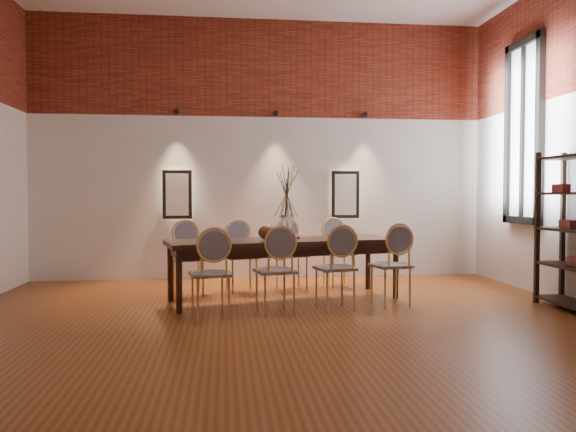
{
  "coord_description": "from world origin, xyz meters",
  "views": [
    {
      "loc": [
        -0.59,
        -5.23,
        1.29
      ],
      "look_at": [
        0.14,
        1.21,
        1.05
      ],
      "focal_mm": 35.0,
      "sensor_mm": 36.0,
      "label": 1
    }
  ],
  "objects": [
    {
      "name": "floor",
      "position": [
        0.0,
        0.0,
        -0.01
      ],
      "size": [
        7.0,
        7.0,
        0.02
      ],
      "primitive_type": "cube",
      "color": "brown",
      "rests_on": "ground"
    },
    {
      "name": "wall_back",
      "position": [
        0.0,
        3.55,
        2.0
      ],
      "size": [
        7.0,
        0.1,
        4.0
      ],
      "primitive_type": "cube",
      "color": "silver",
      "rests_on": "ground"
    },
    {
      "name": "brick_band_back",
      "position": [
        0.0,
        3.48,
        3.25
      ],
      "size": [
        7.0,
        0.02,
        1.5
      ],
      "primitive_type": "cube",
      "color": "maroon",
      "rests_on": "ground"
    },
    {
      "name": "niche_left",
      "position": [
        -1.3,
        3.45,
        1.3
      ],
      "size": [
        0.36,
        0.06,
        0.66
      ],
      "primitive_type": "cube",
      "color": "#FFEAC6",
      "rests_on": "wall_back"
    },
    {
      "name": "niche_right",
      "position": [
        1.3,
        3.45,
        1.3
      ],
      "size": [
        0.36,
        0.06,
        0.66
      ],
      "primitive_type": "cube",
      "color": "#FFEAC6",
      "rests_on": "wall_back"
    },
    {
      "name": "spot_fixture_left",
      "position": [
        -1.3,
        3.42,
        2.55
      ],
      "size": [
        0.08,
        0.1,
        0.08
      ],
      "primitive_type": "cylinder",
      "rotation": [
        1.57,
        0.0,
        0.0
      ],
      "color": "black",
      "rests_on": "wall_back"
    },
    {
      "name": "spot_fixture_mid",
      "position": [
        0.2,
        3.42,
        2.55
      ],
      "size": [
        0.08,
        0.1,
        0.08
      ],
      "primitive_type": "cylinder",
      "rotation": [
        1.57,
        0.0,
        0.0
      ],
      "color": "black",
      "rests_on": "wall_back"
    },
    {
      "name": "spot_fixture_right",
      "position": [
        1.6,
        3.42,
        2.55
      ],
      "size": [
        0.08,
        0.1,
        0.08
      ],
      "primitive_type": "cylinder",
      "rotation": [
        1.57,
        0.0,
        0.0
      ],
      "color": "black",
      "rests_on": "wall_back"
    },
    {
      "name": "window_glass",
      "position": [
        3.46,
        2.0,
        2.15
      ],
      "size": [
        0.02,
        0.78,
        2.38
      ],
      "primitive_type": "cube",
      "color": "silver",
      "rests_on": "wall_right"
    },
    {
      "name": "window_frame",
      "position": [
        3.44,
        2.0,
        2.15
      ],
      "size": [
        0.08,
        0.9,
        2.5
      ],
      "primitive_type": "cube",
      "color": "black",
      "rests_on": "wall_right"
    },
    {
      "name": "window_mullion",
      "position": [
        3.44,
        2.0,
        2.15
      ],
      "size": [
        0.06,
        0.06,
        2.4
      ],
      "primitive_type": "cube",
      "color": "black",
      "rests_on": "wall_right"
    },
    {
      "name": "dining_table",
      "position": [
        0.14,
        1.61,
        0.38
      ],
      "size": [
        2.97,
        1.51,
        0.75
      ],
      "primitive_type": "cube",
      "rotation": [
        0.0,
        0.0,
        0.22
      ],
      "color": "#351910",
      "rests_on": "floor"
    },
    {
      "name": "chair_near_a",
      "position": [
        -0.74,
        0.66,
        0.47
      ],
      "size": [
        0.52,
        0.52,
        0.94
      ],
      "primitive_type": null,
      "rotation": [
        0.0,
        0.0,
        0.22
      ],
      "color": "tan",
      "rests_on": "floor"
    },
    {
      "name": "chair_near_b",
      "position": [
        -0.04,
        0.81,
        0.47
      ],
      "size": [
        0.52,
        0.52,
        0.94
      ],
      "primitive_type": null,
      "rotation": [
        0.0,
        0.0,
        0.22
      ],
      "color": "tan",
      "rests_on": "floor"
    },
    {
      "name": "chair_near_c",
      "position": [
        0.65,
        0.97,
        0.47
      ],
      "size": [
        0.52,
        0.52,
        0.94
      ],
      "primitive_type": null,
      "rotation": [
        0.0,
        0.0,
        0.22
      ],
      "color": "tan",
      "rests_on": "floor"
    },
    {
      "name": "chair_near_d",
      "position": [
        1.34,
        1.12,
        0.47
      ],
      "size": [
        0.52,
        0.52,
        0.94
      ],
      "primitive_type": null,
      "rotation": [
        0.0,
        0.0,
        0.22
      ],
      "color": "tan",
      "rests_on": "floor"
    },
    {
      "name": "chair_far_a",
      "position": [
        -1.06,
        2.1,
        0.47
      ],
      "size": [
        0.52,
        0.52,
        0.94
      ],
      "primitive_type": null,
      "rotation": [
        0.0,
        0.0,
        3.36
      ],
      "color": "tan",
      "rests_on": "floor"
    },
    {
      "name": "chair_far_b",
      "position": [
        -0.36,
        2.25,
        0.47
      ],
      "size": [
        0.52,
        0.52,
        0.94
      ],
      "primitive_type": null,
      "rotation": [
        0.0,
        0.0,
        3.36
      ],
      "color": "tan",
      "rests_on": "floor"
    },
    {
      "name": "chair_far_c",
      "position": [
        0.33,
        2.41,
        0.47
      ],
      "size": [
        0.52,
        0.52,
        0.94
      ],
      "primitive_type": null,
      "rotation": [
        0.0,
        0.0,
        3.36
      ],
      "color": "tan",
      "rests_on": "floor"
    },
    {
      "name": "chair_far_d",
      "position": [
        1.02,
        2.56,
        0.47
      ],
      "size": [
        0.52,
        0.52,
        0.94
      ],
      "primitive_type": null,
      "rotation": [
        0.0,
        0.0,
        3.36
      ],
      "color": "tan",
      "rests_on": "floor"
    },
    {
      "name": "vase",
      "position": [
        0.17,
        1.62,
        0.9
      ],
      "size": [
        0.14,
        0.14,
        0.3
      ],
      "primitive_type": "cylinder",
      "color": "silver",
      "rests_on": "dining_table"
    },
    {
      "name": "dried_branches",
      "position": [
        0.17,
        1.62,
        1.35
      ],
      "size": [
        0.5,
        0.5,
        0.7
      ],
      "primitive_type": null,
      "color": "brown",
      "rests_on": "vase"
    },
    {
      "name": "bowl",
      "position": [
        -0.07,
        1.51,
        0.84
      ],
      "size": [
        0.24,
        0.24,
        0.18
      ],
      "primitive_type": "ellipsoid",
      "color": "brown",
      "rests_on": "dining_table"
    },
    {
      "name": "book",
      "position": [
        0.19,
        1.67,
        0.77
      ],
      "size": [
        0.29,
        0.23,
        0.03
      ],
      "primitive_type": "cube",
      "rotation": [
        0.0,
        0.0,
        0.22
      ],
      "color": "#85224B",
      "rests_on": "dining_table"
    },
    {
      "name": "shelving_rack",
      "position": [
        3.28,
        0.61,
        0.9
      ],
      "size": [
        0.39,
        1.01,
        1.8
      ],
      "primitive_type": null,
      "rotation": [
        0.0,
        0.0,
        -0.01
      ],
      "color": "black",
      "rests_on": "floor"
    }
  ]
}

